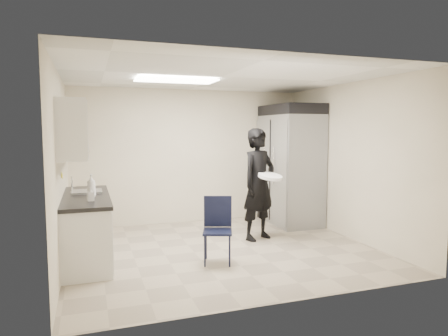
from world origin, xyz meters
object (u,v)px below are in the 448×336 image
object	(u,v)px
folding_chair	(218,232)
man_tuxedo	(259,184)
commercial_fridge	(290,169)
lower_counter	(87,229)

from	to	relation	value
folding_chair	man_tuxedo	xyz separation A→B (m)	(1.02, 0.93, 0.49)
folding_chair	commercial_fridge	bearing A→B (deg)	60.46
lower_counter	man_tuxedo	size ratio (longest dim) A/B	1.03
lower_counter	folding_chair	distance (m)	1.86
commercial_fridge	folding_chair	world-z (taller)	commercial_fridge
lower_counter	folding_chair	world-z (taller)	folding_chair
lower_counter	commercial_fridge	world-z (taller)	commercial_fridge
man_tuxedo	lower_counter	bearing A→B (deg)	160.99
folding_chair	man_tuxedo	world-z (taller)	man_tuxedo
lower_counter	man_tuxedo	distance (m)	2.77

